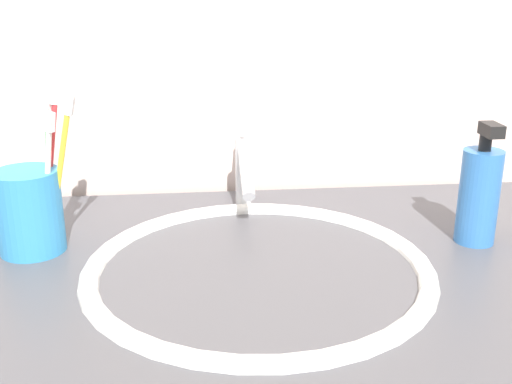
# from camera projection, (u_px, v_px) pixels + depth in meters

# --- Properties ---
(tiled_wall_back) EXTENTS (2.23, 0.04, 2.40)m
(tiled_wall_back) POSITION_uv_depth(u_px,v_px,m) (222.00, 12.00, 0.98)
(tiled_wall_back) COLOR beige
(tiled_wall_back) RESTS_ON ground
(sink_basin) EXTENTS (0.43, 0.43, 0.12)m
(sink_basin) POSITION_uv_depth(u_px,v_px,m) (258.00, 299.00, 0.77)
(sink_basin) COLOR white
(sink_basin) RESTS_ON vanity_counter
(faucet) EXTENTS (0.02, 0.14, 0.12)m
(faucet) POSITION_uv_depth(u_px,v_px,m) (244.00, 171.00, 0.93)
(faucet) COLOR silver
(faucet) RESTS_ON sink_basin
(toothbrush_cup) EXTENTS (0.08, 0.08, 0.11)m
(toothbrush_cup) POSITION_uv_depth(u_px,v_px,m) (29.00, 211.00, 0.80)
(toothbrush_cup) COLOR #338CCC
(toothbrush_cup) RESTS_ON vanity_counter
(toothbrush_green) EXTENTS (0.03, 0.04, 0.19)m
(toothbrush_green) POSITION_uv_depth(u_px,v_px,m) (48.00, 163.00, 0.80)
(toothbrush_green) COLOR green
(toothbrush_green) RESTS_ON toothbrush_cup
(toothbrush_yellow) EXTENTS (0.06, 0.02, 0.20)m
(toothbrush_yellow) POSITION_uv_depth(u_px,v_px,m) (61.00, 164.00, 0.78)
(toothbrush_yellow) COLOR yellow
(toothbrush_yellow) RESTS_ON toothbrush_cup
(toothbrush_red) EXTENTS (0.04, 0.03, 0.21)m
(toothbrush_red) POSITION_uv_depth(u_px,v_px,m) (51.00, 157.00, 0.79)
(toothbrush_red) COLOR red
(toothbrush_red) RESTS_ON toothbrush_cup
(toothbrush_white) EXTENTS (0.04, 0.03, 0.18)m
(toothbrush_white) POSITION_uv_depth(u_px,v_px,m) (48.00, 173.00, 0.77)
(toothbrush_white) COLOR white
(toothbrush_white) RESTS_ON toothbrush_cup
(soap_dispenser) EXTENTS (0.05, 0.06, 0.16)m
(soap_dispenser) POSITION_uv_depth(u_px,v_px,m) (479.00, 194.00, 0.82)
(soap_dispenser) COLOR #3372BF
(soap_dispenser) RESTS_ON vanity_counter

